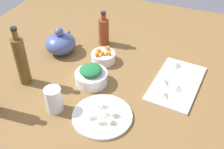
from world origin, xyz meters
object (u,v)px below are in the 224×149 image
at_px(bowl_carrots, 103,57).
at_px(bottle_0, 104,31).
at_px(bowl_greens, 91,78).
at_px(bottle_1, 21,60).
at_px(teapot, 61,43).
at_px(cutting_board, 177,83).
at_px(drinking_glass_0, 54,100).
at_px(plate_tofu, 102,116).

height_order(bowl_carrots, bottle_0, bottle_0).
xyz_separation_m(bowl_greens, bottle_1, (-0.12, 0.29, 0.10)).
relative_size(bowl_carrots, teapot, 0.68).
distance_m(bowl_carrots, teapot, 0.25).
relative_size(bowl_carrots, bottle_1, 0.42).
distance_m(teapot, bottle_1, 0.30).
relative_size(bowl_greens, bottle_0, 0.78).
relative_size(cutting_board, bottle_0, 1.83).
distance_m(bowl_greens, drinking_glass_0, 0.23).
bearing_deg(bowl_greens, teapot, 57.23).
bearing_deg(bottle_1, bottle_0, -23.82).
relative_size(teapot, bottle_0, 0.93).
distance_m(cutting_board, plate_tofu, 0.40).
xyz_separation_m(bowl_greens, teapot, (0.17, 0.27, 0.03)).
distance_m(cutting_board, drinking_glass_0, 0.57).
bearing_deg(plate_tofu, bottle_1, 81.14).
xyz_separation_m(bowl_greens, drinking_glass_0, (-0.22, 0.06, 0.03)).
xyz_separation_m(bottle_0, bottle_1, (-0.45, 0.20, 0.04)).
distance_m(bowl_greens, teapot, 0.32).
distance_m(bowl_greens, bottle_0, 0.35).
xyz_separation_m(plate_tofu, bottle_1, (0.07, 0.43, 0.12)).
bearing_deg(drinking_glass_0, plate_tofu, -79.66).
bearing_deg(drinking_glass_0, bottle_1, 65.22).
relative_size(bottle_1, drinking_glass_0, 2.59).
height_order(bottle_0, drinking_glass_0, bottle_0).
xyz_separation_m(cutting_board, bowl_carrots, (0.03, 0.39, 0.02)).
xyz_separation_m(cutting_board, teapot, (0.03, 0.64, 0.05)).
bearing_deg(bowl_greens, bowl_carrots, 6.05).
distance_m(bowl_greens, bowl_carrots, 0.18).
height_order(bowl_carrots, drinking_glass_0, drinking_glass_0).
xyz_separation_m(plate_tofu, bowl_greens, (0.18, 0.14, 0.02)).
bearing_deg(teapot, drinking_glass_0, -152.60).
xyz_separation_m(bowl_greens, bottle_0, (0.34, 0.09, 0.05)).
relative_size(bowl_carrots, bottle_0, 0.63).
distance_m(bowl_greens, bottle_1, 0.32).
bearing_deg(teapot, cutting_board, -92.32).
xyz_separation_m(bowl_carrots, drinking_glass_0, (-0.40, 0.05, 0.03)).
relative_size(bowl_greens, drinking_glass_0, 1.35).
relative_size(plate_tofu, bowl_greens, 1.64).
height_order(teapot, drinking_glass_0, teapot).
height_order(bowl_carrots, teapot, teapot).
bearing_deg(cutting_board, bowl_greens, 111.26).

